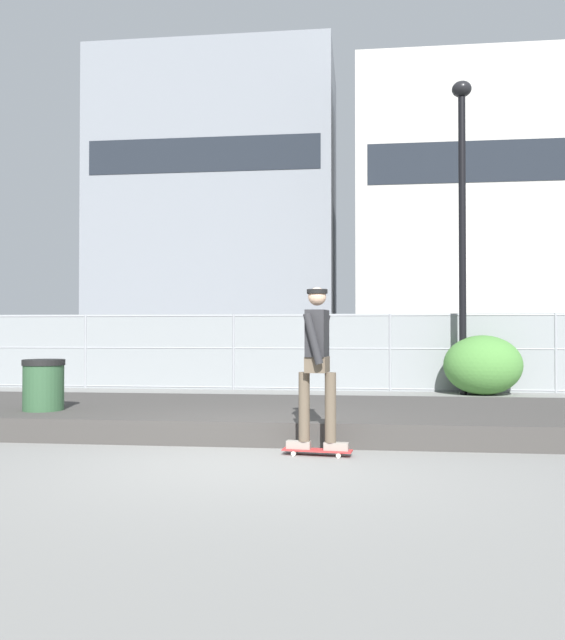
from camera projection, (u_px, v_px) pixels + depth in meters
ground_plane at (255, 461)px, 7.13m from camera, size 120.00×120.00×0.00m
gravel_berm at (282, 417)px, 9.67m from camera, size 12.21×3.50×0.31m
skateboard at (317, 451)px, 7.46m from camera, size 0.82×0.30×0.07m
skater at (317, 356)px, 7.48m from camera, size 0.73×0.60×1.87m
chain_fence at (311, 352)px, 15.64m from camera, size 18.97×0.06×1.85m
street_lamp at (462, 200)px, 14.71m from camera, size 0.44×0.44×7.12m
parked_car_near at (241, 351)px, 18.95m from camera, size 4.54×2.23×1.66m
parked_car_mid at (427, 352)px, 18.23m from camera, size 4.40×1.95×1.66m
library_building at (219, 207)px, 51.94m from camera, size 18.43×11.11×22.75m
office_block at (489, 217)px, 44.87m from camera, size 18.34×12.80×18.69m
shrub_left at (483, 365)px, 14.55m from camera, size 1.73×1.42×1.34m
trash_bin at (43, 396)px, 9.18m from camera, size 0.59×0.59×1.03m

